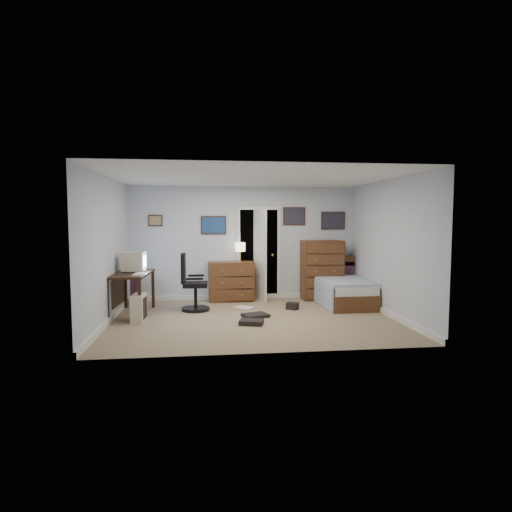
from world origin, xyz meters
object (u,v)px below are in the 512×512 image
(office_chair, at_px, (192,289))
(low_dresser, at_px, (231,281))
(tall_dresser, at_px, (322,270))
(computer_desk, at_px, (127,282))
(bed, at_px, (341,291))

(office_chair, height_order, low_dresser, office_chair)
(low_dresser, height_order, tall_dresser, tall_dresser)
(computer_desk, distance_m, low_dresser, 2.33)
(computer_desk, height_order, office_chair, office_chair)
(computer_desk, distance_m, bed, 4.32)
(office_chair, height_order, bed, office_chair)
(computer_desk, xyz_separation_m, low_dresser, (2.01, 1.16, -0.18))
(computer_desk, xyz_separation_m, office_chair, (1.20, 0.22, -0.17))
(low_dresser, distance_m, bed, 2.37)
(low_dresser, relative_size, bed, 0.53)
(tall_dresser, relative_size, bed, 0.72)
(computer_desk, bearing_deg, bed, 10.03)
(office_chair, relative_size, low_dresser, 1.16)
(computer_desk, bearing_deg, low_dresser, 33.32)
(office_chair, xyz_separation_m, low_dresser, (0.82, 0.94, -0.00))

